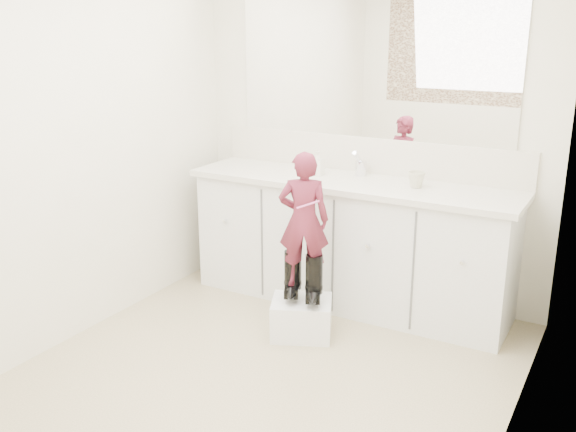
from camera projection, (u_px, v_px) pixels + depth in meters
The scene contains 16 objects.
floor at pixel (258, 380), 3.57m from camera, with size 3.00×3.00×0.00m, color #807554.
wall_back at pixel (369, 129), 4.47m from camera, with size 2.60×2.60×0.00m, color beige.
wall_left at pixel (71, 146), 3.83m from camera, with size 3.00×3.00×0.00m, color beige.
wall_right at pixel (525, 204), 2.61m from camera, with size 3.00×3.00×0.00m, color beige.
vanity_cabinet at pixel (350, 245), 4.47m from camera, with size 2.20×0.55×0.85m, color silver.
countertop at pixel (351, 183), 4.32m from camera, with size 2.28×0.58×0.04m, color beige.
backsplash at pixel (367, 155), 4.51m from camera, with size 2.28×0.03×0.25m, color beige.
mirror at pixel (371, 64), 4.33m from camera, with size 2.00×0.02×1.00m, color white.
faucet at pixel (361, 168), 4.44m from camera, with size 0.08×0.08×0.10m, color silver.
cup at pixel (416, 180), 4.12m from camera, with size 0.11×0.11×0.10m, color beige.
soap_bottle at pixel (318, 163), 4.45m from camera, with size 0.08×0.08×0.17m, color silver.
step_stool at pixel (302, 318), 4.06m from camera, with size 0.37×0.31×0.24m, color white.
boot_left at pixel (293, 274), 4.03m from camera, with size 0.11×0.21×0.31m, color black, non-canonical shape.
boot_right at pixel (314, 279), 3.96m from camera, with size 0.11×0.21×0.31m, color black, non-canonical shape.
toddler at pixel (304, 220), 3.89m from camera, with size 0.31×0.20×0.85m, color #992F4F.
toothbrush at pixel (308, 205), 3.75m from camera, with size 0.01×0.01×0.14m, color #DE569E.
Camera 1 is at (1.69, -2.66, 1.91)m, focal length 40.00 mm.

